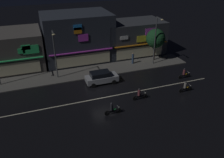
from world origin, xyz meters
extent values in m
plane|color=black|center=(0.00, 0.00, 0.00)|extent=(140.00, 140.00, 0.00)
cube|color=beige|center=(0.00, 0.00, 0.01)|extent=(30.19, 0.16, 0.01)
cube|color=#5B5954|center=(0.00, 7.36, 0.07)|extent=(31.78, 4.05, 0.14)
cube|color=#2D333D|center=(0.00, 13.17, 3.79)|extent=(10.58, 7.46, 7.57)
cube|color=#D83FD8|center=(0.00, 9.32, 2.60)|extent=(10.05, 0.24, 0.12)
cube|color=#268CF2|center=(-0.56, 9.38, 6.33)|extent=(1.20, 0.08, 0.77)
cube|color=orange|center=(-0.57, 9.38, 5.87)|extent=(1.14, 0.08, 0.90)
cube|color=#D83FD8|center=(0.16, 9.38, 4.72)|extent=(1.47, 0.08, 1.05)
cube|color=beige|center=(0.00, 9.38, 1.30)|extent=(8.46, 0.06, 1.80)
cube|color=#383A3F|center=(9.54, 12.45, 2.86)|extent=(10.29, 6.02, 5.72)
cube|color=orange|center=(9.54, 9.32, 2.60)|extent=(9.77, 0.24, 0.12)
cube|color=yellow|center=(9.67, 9.38, 3.54)|extent=(1.62, 0.08, 1.02)
cube|color=#D83FD8|center=(11.28, 9.38, 4.53)|extent=(1.89, 0.08, 1.13)
cube|color=white|center=(6.65, 9.38, 4.03)|extent=(1.33, 0.08, 0.54)
cube|color=beige|center=(9.54, 9.38, 1.30)|extent=(8.23, 0.06, 1.80)
cube|color=#56514C|center=(-9.54, 13.20, 2.79)|extent=(7.86, 7.52, 5.58)
cube|color=#33E572|center=(-9.54, 9.32, 2.60)|extent=(7.46, 0.24, 0.12)
cube|color=#33E572|center=(-7.90, 9.38, 4.23)|extent=(1.20, 0.08, 0.70)
cube|color=#33E572|center=(-8.53, 9.38, 3.79)|extent=(0.94, 0.08, 0.73)
cube|color=#33E572|center=(-7.30, 9.38, 3.84)|extent=(2.13, 0.08, 1.18)
cube|color=beige|center=(-9.54, 9.38, 1.30)|extent=(6.29, 0.06, 1.80)
cylinder|color=#47494C|center=(-4.32, 7.11, 3.50)|extent=(0.16, 0.16, 6.73)
cube|color=#47494C|center=(-4.32, 6.41, 6.77)|extent=(0.10, 1.40, 0.10)
ellipsoid|color=#F9E099|center=(-4.32, 5.71, 6.69)|extent=(0.44, 0.32, 0.20)
cylinder|color=#47494C|center=(10.68, 6.85, 3.85)|extent=(0.16, 0.16, 7.42)
cube|color=#47494C|center=(10.68, 6.15, 7.46)|extent=(0.10, 1.40, 0.10)
ellipsoid|color=#F9E099|center=(10.68, 5.45, 7.38)|extent=(0.44, 0.32, 0.20)
cylinder|color=#334766|center=(7.60, 7.95, 0.93)|extent=(0.34, 0.34, 1.57)
sphere|color=tan|center=(7.60, 7.95, 1.82)|extent=(0.22, 0.22, 0.22)
cylinder|color=#473323|center=(11.55, 8.18, 1.36)|extent=(0.24, 0.24, 2.44)
sphere|color=#194723|center=(11.55, 8.18, 3.79)|extent=(3.04, 3.04, 3.04)
cube|color=#9EA0A5|center=(1.09, 3.66, 0.69)|extent=(4.30, 1.78, 0.76)
cube|color=black|center=(0.88, 3.66, 1.37)|extent=(2.58, 1.57, 0.60)
cube|color=#F9F2CC|center=(3.20, 4.27, 0.79)|extent=(0.08, 0.20, 0.12)
cube|color=#F9F2CC|center=(3.20, 3.06, 0.79)|extent=(0.08, 0.20, 0.12)
cylinder|color=black|center=(2.51, 4.55, 0.31)|extent=(0.62, 0.20, 0.62)
cylinder|color=black|center=(2.51, 2.77, 0.31)|extent=(0.62, 0.20, 0.62)
cylinder|color=black|center=(-0.33, 4.55, 0.31)|extent=(0.62, 0.20, 0.62)
cylinder|color=black|center=(-0.33, 2.77, 0.31)|extent=(0.62, 0.20, 0.62)
cylinder|color=black|center=(10.98, -2.14, 0.30)|extent=(0.60, 0.08, 0.60)
cylinder|color=black|center=(9.68, -2.14, 0.30)|extent=(0.60, 0.10, 0.60)
cube|color=black|center=(10.33, -2.14, 0.40)|extent=(1.30, 0.14, 0.20)
ellipsoid|color=gold|center=(10.53, -2.14, 0.62)|extent=(0.44, 0.26, 0.24)
cube|color=black|center=(10.13, -2.14, 0.55)|extent=(0.56, 0.22, 0.10)
cylinder|color=slate|center=(10.93, -2.14, 0.85)|extent=(0.03, 0.60, 0.03)
sphere|color=white|center=(11.02, -2.14, 0.75)|extent=(0.14, 0.14, 0.14)
cylinder|color=gray|center=(10.18, -2.14, 0.95)|extent=(0.32, 0.32, 0.70)
sphere|color=#333338|center=(10.18, -2.14, 1.41)|extent=(0.22, 0.22, 0.22)
cylinder|color=black|center=(0.72, -3.50, 0.30)|extent=(0.60, 0.08, 0.60)
cylinder|color=black|center=(-0.58, -3.50, 0.30)|extent=(0.60, 0.10, 0.60)
cube|color=black|center=(0.07, -3.50, 0.40)|extent=(1.30, 0.14, 0.20)
ellipsoid|color=#268C3F|center=(0.27, -3.50, 0.62)|extent=(0.44, 0.26, 0.24)
cube|color=black|center=(-0.13, -3.50, 0.55)|extent=(0.56, 0.22, 0.10)
cylinder|color=slate|center=(0.67, -3.50, 0.85)|extent=(0.03, 0.60, 0.03)
sphere|color=white|center=(0.76, -3.50, 0.75)|extent=(0.14, 0.14, 0.14)
cylinder|color=#232328|center=(-0.08, -3.50, 0.95)|extent=(0.32, 0.32, 0.70)
sphere|color=#333338|center=(-0.08, -3.50, 1.41)|extent=(0.22, 0.22, 0.22)
cylinder|color=black|center=(4.78, -1.81, 0.30)|extent=(0.60, 0.08, 0.60)
cylinder|color=black|center=(3.48, -1.81, 0.30)|extent=(0.60, 0.10, 0.60)
cube|color=black|center=(4.13, -1.81, 0.40)|extent=(1.30, 0.14, 0.20)
ellipsoid|color=black|center=(4.33, -1.81, 0.62)|extent=(0.44, 0.26, 0.24)
cube|color=black|center=(3.93, -1.81, 0.55)|extent=(0.56, 0.22, 0.10)
cylinder|color=slate|center=(4.73, -1.81, 0.85)|extent=(0.03, 0.60, 0.03)
sphere|color=white|center=(4.82, -1.81, 0.75)|extent=(0.14, 0.14, 0.14)
cylinder|color=brown|center=(3.98, -1.81, 0.95)|extent=(0.32, 0.32, 0.70)
sphere|color=#333338|center=(3.98, -1.81, 1.41)|extent=(0.22, 0.22, 0.22)
cylinder|color=black|center=(13.09, 1.06, 0.30)|extent=(0.60, 0.08, 0.60)
cylinder|color=black|center=(11.79, 1.06, 0.30)|extent=(0.60, 0.10, 0.60)
cube|color=black|center=(12.44, 1.06, 0.40)|extent=(1.30, 0.14, 0.20)
ellipsoid|color=gold|center=(12.64, 1.06, 0.62)|extent=(0.44, 0.26, 0.24)
cube|color=black|center=(12.24, 1.06, 0.55)|extent=(0.56, 0.22, 0.10)
cylinder|color=slate|center=(13.04, 1.06, 0.85)|extent=(0.03, 0.60, 0.03)
sphere|color=white|center=(13.13, 1.06, 0.75)|extent=(0.14, 0.14, 0.14)
cylinder|color=brown|center=(12.29, 1.06, 0.95)|extent=(0.32, 0.32, 0.70)
sphere|color=#333338|center=(12.29, 1.06, 1.41)|extent=(0.22, 0.22, 0.22)
cone|color=orange|center=(1.10, 4.93, 0.28)|extent=(0.36, 0.36, 0.55)
camera|label=1|loc=(-6.79, -22.29, 14.79)|focal=36.46mm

